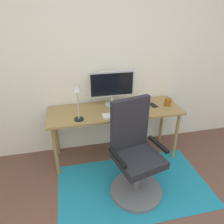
# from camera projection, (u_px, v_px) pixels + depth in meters

# --- Properties ---
(wall_back) EXTENTS (6.00, 0.10, 2.60)m
(wall_back) POSITION_uv_depth(u_px,v_px,m) (102.00, 58.00, 2.70)
(wall_back) COLOR white
(wall_back) RESTS_ON ground
(area_rug) EXTENTS (1.74, 1.02, 0.01)m
(area_rug) POSITION_uv_depth(u_px,v_px,m) (133.00, 185.00, 2.49)
(area_rug) COLOR teal
(area_rug) RESTS_ON ground
(desk) EXTENTS (1.69, 0.57, 0.72)m
(desk) POSITION_uv_depth(u_px,v_px,m) (115.00, 114.00, 2.71)
(desk) COLOR #9B7945
(desk) RESTS_ON ground
(monitor) EXTENTS (0.59, 0.18, 0.46)m
(monitor) POSITION_uv_depth(u_px,v_px,m) (112.00, 85.00, 2.67)
(monitor) COLOR #B2B2B7
(monitor) RESTS_ON desk
(keyboard) EXTENTS (0.43, 0.13, 0.02)m
(keyboard) POSITION_uv_depth(u_px,v_px,m) (120.00, 115.00, 2.53)
(keyboard) COLOR white
(keyboard) RESTS_ON desk
(computer_mouse) EXTENTS (0.06, 0.10, 0.03)m
(computer_mouse) POSITION_uv_depth(u_px,v_px,m) (143.00, 113.00, 2.56)
(computer_mouse) COLOR black
(computer_mouse) RESTS_ON desk
(coffee_cup) EXTENTS (0.09, 0.09, 0.10)m
(coffee_cup) POSITION_uv_depth(u_px,v_px,m) (168.00, 102.00, 2.77)
(coffee_cup) COLOR #975214
(coffee_cup) RESTS_ON desk
(cell_phone) EXTENTS (0.10, 0.15, 0.01)m
(cell_phone) POSITION_uv_depth(u_px,v_px,m) (153.00, 105.00, 2.79)
(cell_phone) COLOR black
(cell_phone) RESTS_ON desk
(desk_lamp) EXTENTS (0.11, 0.11, 0.42)m
(desk_lamp) POSITION_uv_depth(u_px,v_px,m) (77.00, 98.00, 2.31)
(desk_lamp) COLOR black
(desk_lamp) RESTS_ON desk
(office_chair) EXTENTS (0.59, 0.58, 1.09)m
(office_chair) POSITION_uv_depth(u_px,v_px,m) (135.00, 160.00, 2.26)
(office_chair) COLOR slate
(office_chair) RESTS_ON ground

